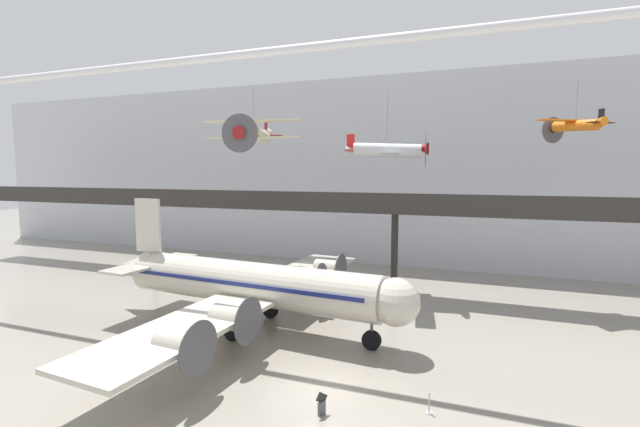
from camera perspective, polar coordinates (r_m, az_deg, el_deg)
The scene contains 10 objects.
ground_plane at distance 25.17m, azimuth 0.04°, elevation -22.59°, with size 260.00×260.00×0.00m, color gray.
hangar_back_wall at distance 55.12m, azimuth 12.35°, elevation 5.46°, with size 140.00×3.00×23.70m.
mezzanine_walkway at distance 42.22m, azimuth 9.75°, elevation 0.55°, with size 110.00×3.20×9.87m.
ceiling_truss_beam at distance 28.68m, azimuth 4.27°, elevation 21.73°, with size 120.00×0.60×0.60m.
airliner_silver_main at distance 33.24m, azimuth -9.56°, elevation -9.22°, with size 26.43×30.09×9.62m.
suspended_plane_cream_biplane at distance 41.29m, azimuth -8.80°, elevation 10.67°, with size 9.47×7.77×6.05m.
suspended_plane_silver_racer at distance 41.07m, azimuth 8.90°, elevation 8.27°, with size 7.90×9.63×7.26m.
suspended_plane_orange_highwing at distance 43.29m, azimuth 30.92°, elevation 10.09°, with size 6.07×5.61×5.10m.
stanchion_barrier at distance 23.76m, azimuth 14.34°, elevation -23.71°, with size 0.36×0.36×1.08m.
info_sign_pedestal at distance 22.94m, azimuth 0.23°, elevation -24.30°, with size 0.38×0.71×1.24m.
Camera 1 is at (7.68, -20.80, 11.91)m, focal length 24.00 mm.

